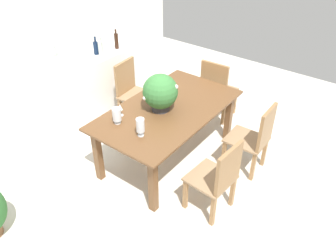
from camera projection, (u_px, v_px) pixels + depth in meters
ground_plane at (168, 156)px, 4.67m from camera, size 7.04×7.04×0.00m
back_wall at (30, 23)px, 5.20m from camera, size 6.40×0.10×2.60m
dining_table at (168, 116)px, 4.29m from camera, size 1.90×1.08×0.76m
chair_far_right at (132, 89)px, 5.13m from camera, size 0.49×0.51×0.94m
chair_near_left at (219, 177)px, 3.60m from camera, size 0.48×0.48×0.93m
chair_near_right at (255, 137)px, 4.16m from camera, size 0.43×0.48×0.95m
chair_foot_end at (216, 88)px, 5.14m from camera, size 0.48×0.48×0.96m
flower_centerpiece at (160, 92)px, 4.07m from camera, size 0.42×0.42×0.46m
crystal_vase_left at (159, 87)px, 4.48m from camera, size 0.12×0.12×0.16m
crystal_vase_center_near at (140, 126)px, 3.70m from camera, size 0.09×0.09×0.22m
crystal_vase_right at (117, 115)px, 3.90m from camera, size 0.10×0.10×0.20m
wine_glass at (120, 108)px, 4.04m from camera, size 0.06×0.06×0.15m
kitchen_counter at (94, 83)px, 5.39m from camera, size 1.67×0.63×0.94m
wine_bottle_tall at (57, 64)px, 4.64m from camera, size 0.08×0.08×0.24m
wine_bottle_green at (96, 48)px, 5.08m from camera, size 0.08×0.08×0.26m
wine_bottle_dark at (116, 41)px, 5.25m from camera, size 0.06×0.06×0.30m
wine_bottle_amber at (101, 48)px, 5.01m from camera, size 0.07×0.07×0.28m
wine_bottle_clear at (57, 58)px, 4.73m from camera, size 0.06×0.06×0.29m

